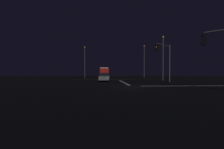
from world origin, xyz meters
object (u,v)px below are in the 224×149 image
object	(u,v)px
sedan_blue	(105,76)
streetlamp_right_far	(144,59)
box_truck	(104,72)
sedan_green	(105,76)
streetlamp_right_near	(163,55)
streetlamp_left_far	(85,60)
sedan_gray	(104,77)
traffic_signal_ne	(165,55)

from	to	relation	value
sedan_blue	streetlamp_right_far	size ratio (longest dim) A/B	0.44
box_truck	sedan_green	bearing A→B (deg)	-89.37
streetlamp_right_near	streetlamp_left_far	xyz separation A→B (m)	(-17.93, 16.00, 0.06)
sedan_green	sedan_blue	distance (m)	6.04
sedan_gray	streetlamp_right_far	size ratio (longest dim) A/B	0.44
streetlamp_right_near	streetlamp_right_far	bearing A→B (deg)	90.00
sedan_gray	traffic_signal_ne	size ratio (longest dim) A/B	0.66
sedan_green	streetlamp_right_near	distance (m)	13.20
sedan_green	traffic_signal_ne	size ratio (longest dim) A/B	0.66
sedan_blue	traffic_signal_ne	xyz separation A→B (m)	(9.94, -15.87, 3.74)
streetlamp_left_far	box_truck	bearing A→B (deg)	-2.48
sedan_gray	streetlamp_left_far	world-z (taller)	streetlamp_left_far
sedan_gray	streetlamp_right_near	bearing A→B (deg)	14.73
box_truck	streetlamp_left_far	world-z (taller)	streetlamp_left_far
traffic_signal_ne	streetlamp_right_near	bearing A→B (deg)	72.09
sedan_gray	traffic_signal_ne	distance (m)	11.36
box_truck	streetlamp_left_far	bearing A→B (deg)	177.52
sedan_blue	traffic_signal_ne	size ratio (longest dim) A/B	0.66
box_truck	streetlamp_right_near	size ratio (longest dim) A/B	0.90
sedan_blue	streetlamp_right_far	bearing A→B (deg)	29.28
sedan_blue	streetlamp_right_near	world-z (taller)	streetlamp_right_near
traffic_signal_ne	streetlamp_left_far	distance (m)	27.62
sedan_blue	streetlamp_right_far	world-z (taller)	streetlamp_right_far
box_truck	streetlamp_right_far	world-z (taller)	streetlamp_right_far
box_truck	traffic_signal_ne	xyz separation A→B (m)	(9.97, -22.40, 2.84)
traffic_signal_ne	streetlamp_left_far	size ratio (longest dim) A/B	0.70
sedan_green	box_truck	bearing A→B (deg)	90.63
traffic_signal_ne	streetlamp_left_far	world-z (taller)	streetlamp_left_far
box_truck	streetlamp_left_far	distance (m)	6.88
traffic_signal_ne	streetlamp_left_far	xyz separation A→B (m)	(-15.78, 22.65, 0.83)
sedan_gray	streetlamp_left_far	bearing A→B (deg)	106.26
streetlamp_left_far	sedan_green	bearing A→B (deg)	-65.11
sedan_green	streetlamp_left_far	size ratio (longest dim) A/B	0.46
box_truck	streetlamp_right_far	distance (m)	12.75
sedan_green	traffic_signal_ne	xyz separation A→B (m)	(9.84, -9.83, 3.74)
traffic_signal_ne	streetlamp_right_far	size ratio (longest dim) A/B	0.66
sedan_blue	box_truck	bearing A→B (deg)	90.27
sedan_green	streetlamp_right_near	size ratio (longest dim) A/B	0.47
streetlamp_right_near	streetlamp_left_far	distance (m)	24.03
streetlamp_right_far	streetlamp_left_far	bearing A→B (deg)	180.00
sedan_gray	streetlamp_right_near	size ratio (longest dim) A/B	0.47
sedan_green	box_truck	size ratio (longest dim) A/B	0.52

